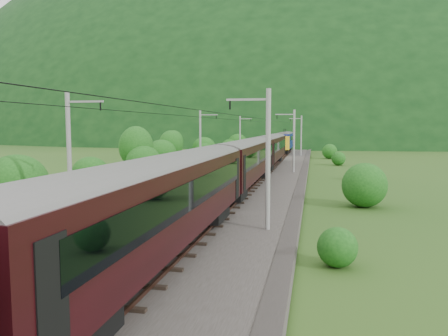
# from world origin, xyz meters

# --- Properties ---
(ground) EXTENTS (600.00, 600.00, 0.00)m
(ground) POSITION_xyz_m (0.00, 0.00, 0.00)
(ground) COLOR #234816
(ground) RESTS_ON ground
(railbed) EXTENTS (14.00, 220.00, 0.30)m
(railbed) POSITION_xyz_m (0.00, 10.00, 0.15)
(railbed) COLOR #38332D
(railbed) RESTS_ON ground
(track_left) EXTENTS (2.40, 220.00, 0.27)m
(track_left) POSITION_xyz_m (-2.40, 10.00, 0.37)
(track_left) COLOR #573125
(track_left) RESTS_ON railbed
(track_right) EXTENTS (2.40, 220.00, 0.27)m
(track_right) POSITION_xyz_m (2.40, 10.00, 0.37)
(track_right) COLOR #573125
(track_right) RESTS_ON railbed
(catenary_left) EXTENTS (2.54, 192.28, 8.00)m
(catenary_left) POSITION_xyz_m (-6.12, 32.00, 4.50)
(catenary_left) COLOR gray
(catenary_left) RESTS_ON railbed
(catenary_right) EXTENTS (2.54, 192.28, 8.00)m
(catenary_right) POSITION_xyz_m (6.12, 32.00, 4.50)
(catenary_right) COLOR gray
(catenary_right) RESTS_ON railbed
(overhead_wires) EXTENTS (4.83, 198.00, 0.03)m
(overhead_wires) POSITION_xyz_m (0.00, 10.00, 7.10)
(overhead_wires) COLOR black
(overhead_wires) RESTS_ON ground
(mountain_main) EXTENTS (504.00, 360.00, 244.00)m
(mountain_main) POSITION_xyz_m (0.00, 260.00, 0.00)
(mountain_main) COLOR black
(mountain_main) RESTS_ON ground
(mountain_ridge) EXTENTS (336.00, 280.00, 132.00)m
(mountain_ridge) POSITION_xyz_m (-120.00, 300.00, 0.00)
(mountain_ridge) COLOR black
(mountain_ridge) RESTS_ON ground
(train) EXTENTS (3.08, 147.39, 5.36)m
(train) POSITION_xyz_m (2.40, 4.35, 3.63)
(train) COLOR black
(train) RESTS_ON ground
(hazard_post_near) EXTENTS (0.14, 0.14, 1.33)m
(hazard_post_near) POSITION_xyz_m (-0.01, 22.03, 0.97)
(hazard_post_near) COLOR red
(hazard_post_near) RESTS_ON railbed
(hazard_post_far) EXTENTS (0.18, 0.18, 1.66)m
(hazard_post_far) POSITION_xyz_m (0.73, 53.93, 1.13)
(hazard_post_far) COLOR red
(hazard_post_far) RESTS_ON railbed
(signal) EXTENTS (0.27, 0.27, 2.47)m
(signal) POSITION_xyz_m (-3.50, 53.75, 1.75)
(signal) COLOR black
(signal) RESTS_ON railbed
(vegetation_left) EXTENTS (12.52, 149.47, 6.81)m
(vegetation_left) POSITION_xyz_m (-13.41, 20.18, 2.64)
(vegetation_left) COLOR #174A13
(vegetation_left) RESTS_ON ground
(vegetation_right) EXTENTS (6.99, 105.07, 3.08)m
(vegetation_right) POSITION_xyz_m (11.75, 6.01, 1.34)
(vegetation_right) COLOR #174A13
(vegetation_right) RESTS_ON ground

